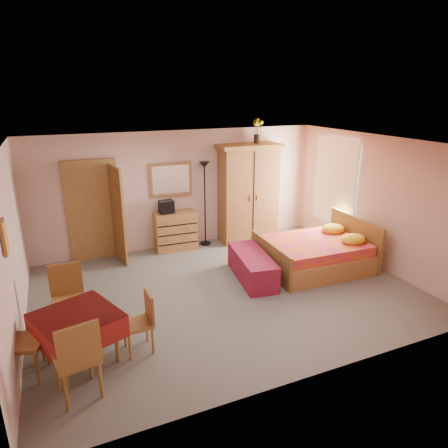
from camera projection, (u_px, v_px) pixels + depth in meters
name	position (u px, v px, depth m)	size (l,w,h in m)	color
floor	(226.00, 290.00, 7.14)	(6.50, 6.50, 0.00)	slate
ceiling	(226.00, 144.00, 6.32)	(6.50, 6.50, 0.00)	brown
wall_back	(181.00, 190.00, 8.90)	(6.50, 0.10, 2.60)	#C79C90
wall_front	(313.00, 284.00, 4.55)	(6.50, 0.10, 2.60)	#C79C90
wall_left	(10.00, 251.00, 5.50)	(0.10, 5.00, 2.60)	#C79C90
wall_right	(375.00, 201.00, 7.96)	(0.10, 5.00, 2.60)	#C79C90
doorway	(94.00, 211.00, 8.25)	(1.06, 0.12, 2.15)	#9E6B35
window	(335.00, 182.00, 8.94)	(0.08, 1.40, 1.95)	white
picture_left	(4.00, 237.00, 4.87)	(0.04, 0.32, 0.42)	orange
picture_back	(273.00, 171.00, 9.69)	(0.30, 0.04, 0.40)	#D8BF59
chest_of_drawers	(175.00, 231.00, 8.89)	(0.91, 0.46, 0.86)	#A36837
wall_mirror	(171.00, 180.00, 8.71)	(0.95, 0.05, 0.75)	white
stereo	(166.00, 207.00, 8.65)	(0.30, 0.22, 0.28)	black
floor_lamp	(205.00, 204.00, 9.01)	(0.25, 0.25, 1.92)	black
wardrobe	(248.00, 193.00, 9.27)	(1.45, 0.74, 2.27)	#975E33
sunflower_vase	(257.00, 131.00, 8.95)	(0.22, 0.22, 0.55)	yellow
bed	(314.00, 246.00, 7.92)	(2.04, 1.61, 0.95)	#CA1356
bench	(252.00, 266.00, 7.53)	(0.55, 1.48, 0.49)	maroon
dining_table	(79.00, 338.00, 5.17)	(0.95, 0.95, 0.70)	maroon
chair_south	(76.00, 357.00, 4.55)	(0.47, 0.47, 1.03)	olive
chair_north	(68.00, 301.00, 5.76)	(0.46, 0.46, 1.02)	#A87539
chair_west	(24.00, 341.00, 4.87)	(0.45, 0.45, 0.99)	#935F31
chair_east	(137.00, 323.00, 5.38)	(0.38, 0.38, 0.84)	#A37137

